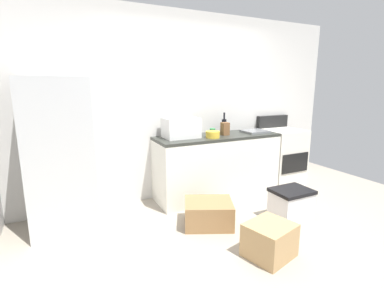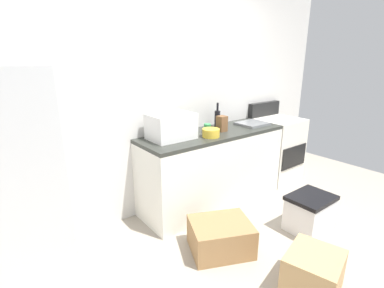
% 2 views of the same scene
% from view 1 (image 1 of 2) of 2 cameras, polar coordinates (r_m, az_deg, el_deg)
% --- Properties ---
extents(ground_plane, '(6.00, 6.00, 0.00)m').
position_cam_1_polar(ground_plane, '(3.22, 11.63, -18.20)').
color(ground_plane, '#9E9384').
extents(wall_back, '(5.00, 0.10, 2.60)m').
position_cam_1_polar(wall_back, '(4.13, -0.81, 7.71)').
color(wall_back, silver).
rests_on(wall_back, ground_plane).
extents(kitchen_counter, '(1.80, 0.60, 0.90)m').
position_cam_1_polar(kitchen_counter, '(4.11, 5.10, -4.40)').
color(kitchen_counter, silver).
rests_on(kitchen_counter, ground_plane).
extents(refrigerator, '(0.68, 0.66, 1.68)m').
position_cam_1_polar(refrigerator, '(3.42, -25.30, -2.08)').
color(refrigerator, silver).
rests_on(refrigerator, ground_plane).
extents(stove_oven, '(0.60, 0.61, 1.10)m').
position_cam_1_polar(stove_oven, '(4.84, 17.60, -2.26)').
color(stove_oven, silver).
rests_on(stove_oven, ground_plane).
extents(microwave, '(0.46, 0.34, 0.27)m').
position_cam_1_polar(microwave, '(3.80, -2.27, 3.33)').
color(microwave, white).
rests_on(microwave, kitchen_counter).
extents(sink_basin, '(0.36, 0.32, 0.03)m').
position_cam_1_polar(sink_basin, '(4.35, 12.66, 2.52)').
color(sink_basin, slate).
rests_on(sink_basin, kitchen_counter).
extents(wine_bottle, '(0.07, 0.07, 0.30)m').
position_cam_1_polar(wine_bottle, '(4.24, 6.51, 3.81)').
color(wine_bottle, black).
rests_on(wine_bottle, kitchen_counter).
extents(coffee_mug, '(0.08, 0.08, 0.10)m').
position_cam_1_polar(coffee_mug, '(4.00, 4.18, 2.48)').
color(coffee_mug, '#338C4C').
rests_on(coffee_mug, kitchen_counter).
extents(knife_block, '(0.10, 0.10, 0.18)m').
position_cam_1_polar(knife_block, '(4.03, 6.71, 3.09)').
color(knife_block, brown).
rests_on(knife_block, kitchen_counter).
extents(mixing_bowl, '(0.19, 0.19, 0.09)m').
position_cam_1_polar(mixing_bowl, '(3.81, 4.22, 1.94)').
color(mixing_bowl, gold).
rests_on(mixing_bowl, kitchen_counter).
extents(cardboard_box_large, '(0.51, 0.47, 0.32)m').
position_cam_1_polar(cardboard_box_large, '(2.90, 15.44, -18.26)').
color(cardboard_box_large, tan).
rests_on(cardboard_box_large, ground_plane).
extents(cardboard_box_medium, '(0.68, 0.63, 0.29)m').
position_cam_1_polar(cardboard_box_medium, '(3.36, 3.36, -13.81)').
color(cardboard_box_medium, olive).
rests_on(cardboard_box_medium, ground_plane).
extents(storage_bin, '(0.46, 0.36, 0.38)m').
position_cam_1_polar(storage_bin, '(3.66, 19.40, -11.43)').
color(storage_bin, silver).
rests_on(storage_bin, ground_plane).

